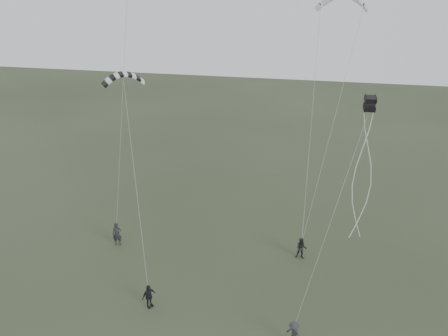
% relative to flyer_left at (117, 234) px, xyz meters
% --- Properties ---
extents(ground, '(140.00, 140.00, 0.00)m').
position_rel_flyer_left_xyz_m(ground, '(6.72, -5.87, -0.94)').
color(ground, '#2C3723').
rests_on(ground, ground).
extents(flyer_left, '(0.79, 0.63, 1.88)m').
position_rel_flyer_left_xyz_m(flyer_left, '(0.00, 0.00, 0.00)').
color(flyer_left, '#222328').
rests_on(flyer_left, ground).
extents(flyer_right, '(0.80, 0.62, 1.64)m').
position_rel_flyer_left_xyz_m(flyer_right, '(13.82, 1.24, -0.12)').
color(flyer_right, black).
rests_on(flyer_right, ground).
extents(flyer_center, '(0.84, 1.01, 1.61)m').
position_rel_flyer_left_xyz_m(flyer_center, '(4.92, -6.03, -0.13)').
color(flyer_center, black).
rests_on(flyer_center, ground).
extents(flyer_far, '(1.12, 1.10, 1.55)m').
position_rel_flyer_left_xyz_m(flyer_far, '(13.86, -7.19, -0.17)').
color(flyer_far, '#2D2D33').
rests_on(flyer_far, ground).
extents(kite_striped, '(2.61, 2.21, 1.17)m').
position_rel_flyer_left_xyz_m(kite_striped, '(2.10, -0.87, 12.40)').
color(kite_striped, black).
rests_on(kite_striped, flyer_center).
extents(kite_box, '(0.62, 0.73, 0.78)m').
position_rel_flyer_left_xyz_m(kite_box, '(16.69, -3.13, 11.95)').
color(kite_box, black).
rests_on(kite_box, flyer_far).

